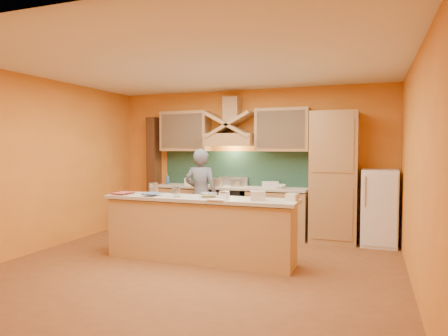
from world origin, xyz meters
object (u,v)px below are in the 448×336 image
(fridge, at_px, (379,208))
(person, at_px, (201,194))
(kitchen_scale, at_px, (224,196))
(stove, at_px, (230,210))
(mixing_bowl, at_px, (209,195))

(fridge, distance_m, person, 3.09)
(person, height_order, kitchen_scale, person)
(stove, bearing_deg, person, -115.20)
(person, xyz_separation_m, mixing_bowl, (0.65, -1.20, 0.15))
(fridge, relative_size, mixing_bowl, 4.97)
(stove, relative_size, kitchen_scale, 7.95)
(fridge, distance_m, mixing_bowl, 3.03)
(stove, height_order, person, person)
(person, bearing_deg, stove, -118.60)
(stove, height_order, mixing_bowl, mixing_bowl)
(stove, bearing_deg, fridge, 0.00)
(fridge, bearing_deg, stove, 180.00)
(person, bearing_deg, fridge, -170.93)
(fridge, relative_size, person, 0.79)
(person, distance_m, mixing_bowl, 1.37)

